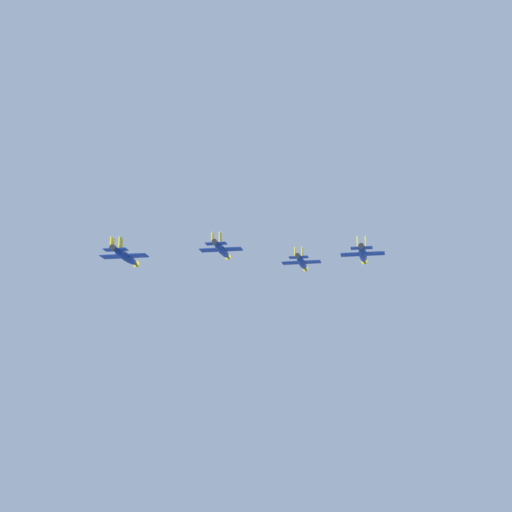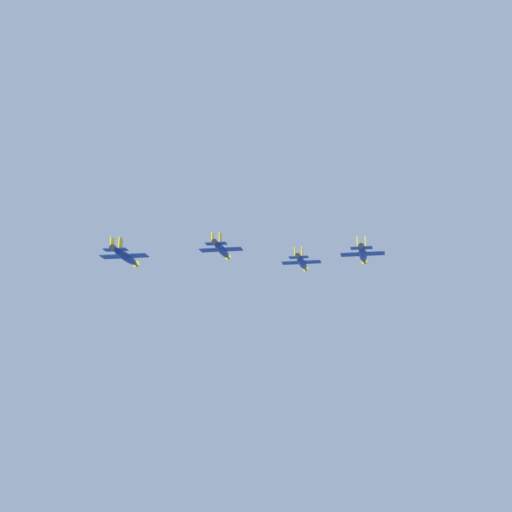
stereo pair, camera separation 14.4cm
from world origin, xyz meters
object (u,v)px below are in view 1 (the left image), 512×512
(jet_lead, at_px, (302,262))
(jet_left_outer, at_px, (125,256))
(jet_left_wingman, at_px, (222,250))
(jet_right_wingman, at_px, (363,254))

(jet_lead, height_order, jet_left_outer, jet_lead)
(jet_left_wingman, bearing_deg, jet_right_wingman, -90.82)
(jet_left_wingman, distance_m, jet_right_wingman, 31.83)
(jet_lead, relative_size, jet_left_outer, 0.98)
(jet_lead, bearing_deg, jet_right_wingman, -139.43)
(jet_lead, xyz_separation_m, jet_left_outer, (-30.48, 38.36, -6.12))
(jet_left_wingman, relative_size, jet_right_wingman, 1.01)
(jet_lead, relative_size, jet_left_wingman, 0.99)
(jet_left_wingman, distance_m, jet_left_outer, 25.08)
(jet_lead, distance_m, jet_right_wingman, 24.72)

